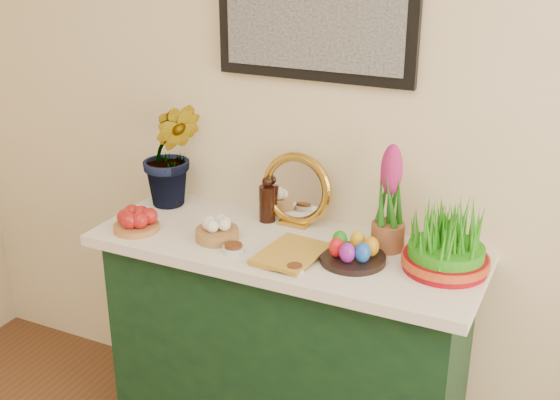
% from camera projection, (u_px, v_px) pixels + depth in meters
% --- Properties ---
extents(sideboard, '(1.30, 0.45, 0.85)m').
position_uv_depth(sideboard, '(286.00, 352.00, 2.67)').
color(sideboard, '#14371A').
rests_on(sideboard, ground).
extents(tablecloth, '(1.40, 0.55, 0.04)m').
position_uv_depth(tablecloth, '(286.00, 247.00, 2.51)').
color(tablecloth, white).
rests_on(tablecloth, sideboard).
extents(hyacinth_green, '(0.36, 0.34, 0.56)m').
position_uv_depth(hyacinth_green, '(171.00, 137.00, 2.73)').
color(hyacinth_green, '#1F6516').
rests_on(hyacinth_green, tablecloth).
extents(apple_bowl, '(0.17, 0.17, 0.09)m').
position_uv_depth(apple_bowl, '(136.00, 221.00, 2.58)').
color(apple_bowl, '#AE6D3C').
rests_on(apple_bowl, tablecloth).
extents(garlic_basket, '(0.20, 0.20, 0.09)m').
position_uv_depth(garlic_basket, '(217.00, 230.00, 2.51)').
color(garlic_basket, '#A47942').
rests_on(garlic_basket, tablecloth).
extents(vinegar_cruet, '(0.06, 0.06, 0.18)m').
position_uv_depth(vinegar_cruet, '(267.00, 202.00, 2.65)').
color(vinegar_cruet, black).
rests_on(vinegar_cruet, tablecloth).
extents(mirror, '(0.28, 0.08, 0.28)m').
position_uv_depth(mirror, '(296.00, 190.00, 2.60)').
color(mirror, gold).
rests_on(mirror, tablecloth).
extents(book, '(0.20, 0.27, 0.03)m').
position_uv_depth(book, '(267.00, 247.00, 2.42)').
color(book, '#BB8D2C').
rests_on(book, tablecloth).
extents(spice_dish_left, '(0.08, 0.08, 0.03)m').
position_uv_depth(spice_dish_left, '(234.00, 248.00, 2.42)').
color(spice_dish_left, silver).
rests_on(spice_dish_left, tablecloth).
extents(spice_dish_right, '(0.06, 0.06, 0.03)m').
position_uv_depth(spice_dish_right, '(295.00, 269.00, 2.28)').
color(spice_dish_right, silver).
rests_on(spice_dish_right, tablecloth).
extents(egg_plate, '(0.22, 0.22, 0.09)m').
position_uv_depth(egg_plate, '(353.00, 252.00, 2.34)').
color(egg_plate, black).
rests_on(egg_plate, tablecloth).
extents(hyacinth_pink, '(0.12, 0.12, 0.38)m').
position_uv_depth(hyacinth_pink, '(390.00, 203.00, 2.39)').
color(hyacinth_pink, '#955535').
rests_on(hyacinth_pink, tablecloth).
extents(wheatgrass_sabzeh, '(0.29, 0.29, 0.23)m').
position_uv_depth(wheatgrass_sabzeh, '(447.00, 241.00, 2.27)').
color(wheatgrass_sabzeh, maroon).
rests_on(wheatgrass_sabzeh, tablecloth).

